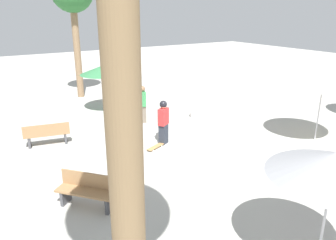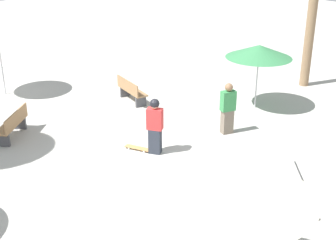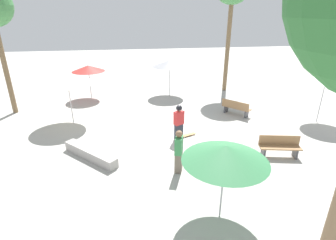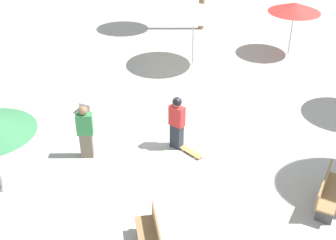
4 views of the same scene
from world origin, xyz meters
name	(u,v)px [view 4 (image 4 of 4)]	position (x,y,z in m)	size (l,w,h in m)	color
ground_plane	(198,134)	(0.00, 0.00, 0.00)	(60.00, 60.00, 0.00)	#B2AFA8
skater_main	(177,121)	(0.38, -0.89, 0.89)	(0.50, 0.43, 1.64)	#282D38
skateboard	(191,152)	(0.87, -0.64, 0.06)	(0.82, 0.48, 0.07)	#B7844C
concrete_ledge	(106,91)	(-3.39, -2.00, 0.19)	(2.23, 2.27, 0.38)	#A8A39E
bench_far	(329,192)	(4.12, 1.58, 0.43)	(1.38, 1.50, 0.85)	#47474C
shade_umbrella_red	(295,7)	(-4.25, 6.11, 1.98)	(2.10, 2.10, 2.17)	#B7B7BC
shade_umbrella_cream	(194,9)	(-4.71, 1.90, 2.27)	(2.59, 2.59, 2.45)	#B7B7BC
bystander_watching	(85,132)	(-0.12, -3.43, 0.81)	(0.38, 0.50, 1.63)	#726656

